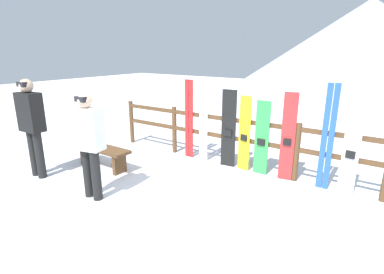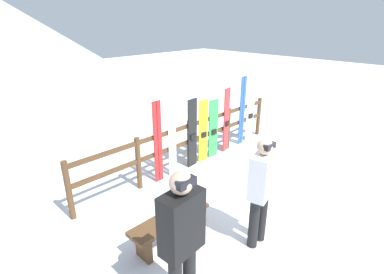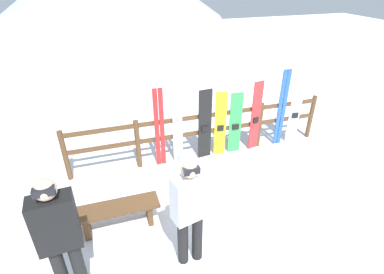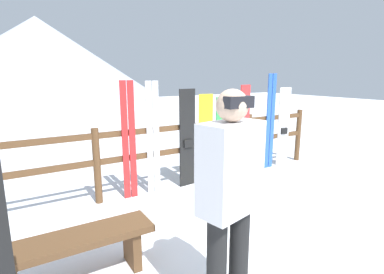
{
  "view_description": "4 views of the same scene",
  "coord_description": "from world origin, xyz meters",
  "px_view_note": "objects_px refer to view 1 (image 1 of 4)",
  "views": [
    {
      "loc": [
        2.69,
        -3.26,
        2.25
      ],
      "look_at": [
        -0.22,
        0.92,
        0.78
      ],
      "focal_mm": 28.0,
      "sensor_mm": 36.0,
      "label": 1
    },
    {
      "loc": [
        -4.25,
        -2.46,
        3.13
      ],
      "look_at": [
        -0.66,
        1.13,
        1.08
      ],
      "focal_mm": 28.0,
      "sensor_mm": 36.0,
      "label": 2
    },
    {
      "loc": [
        -1.91,
        -3.33,
        3.62
      ],
      "look_at": [
        -0.53,
        0.92,
        1.07
      ],
      "focal_mm": 28.0,
      "sensor_mm": 36.0,
      "label": 3
    },
    {
      "loc": [
        -2.3,
        -2.14,
        1.75
      ],
      "look_at": [
        -0.3,
        1.12,
        0.95
      ],
      "focal_mm": 28.0,
      "sensor_mm": 36.0,
      "label": 4
    }
  ],
  "objects_px": {
    "snowboard_black_stripe": "(229,129)",
    "person_white": "(88,140)",
    "ski_pair_white": "(204,122)",
    "snowboard_green": "(262,138)",
    "ski_pair_blue": "(328,138)",
    "snowboard_red": "(288,138)",
    "snowboard_white": "(351,150)",
    "person_black": "(32,122)",
    "ski_pair_red": "(189,119)",
    "bench": "(102,152)",
    "snowboard_yellow": "(245,134)"
  },
  "relations": [
    {
      "from": "snowboard_black_stripe",
      "to": "person_white",
      "type": "bearing_deg",
      "value": -114.25
    },
    {
      "from": "person_white",
      "to": "ski_pair_white",
      "type": "relative_size",
      "value": 1.0
    },
    {
      "from": "snowboard_green",
      "to": "ski_pair_blue",
      "type": "height_order",
      "value": "ski_pair_blue"
    },
    {
      "from": "snowboard_red",
      "to": "snowboard_green",
      "type": "bearing_deg",
      "value": -179.98
    },
    {
      "from": "snowboard_white",
      "to": "snowboard_black_stripe",
      "type": "bearing_deg",
      "value": 180.0
    },
    {
      "from": "person_black",
      "to": "snowboard_green",
      "type": "distance_m",
      "value": 4.15
    },
    {
      "from": "snowboard_green",
      "to": "ski_pair_blue",
      "type": "relative_size",
      "value": 0.79
    },
    {
      "from": "person_white",
      "to": "ski_pair_blue",
      "type": "relative_size",
      "value": 0.94
    },
    {
      "from": "snowboard_white",
      "to": "person_black",
      "type": "bearing_deg",
      "value": -152.82
    },
    {
      "from": "snowboard_red",
      "to": "snowboard_white",
      "type": "xyz_separation_m",
      "value": [
        1.0,
        -0.0,
        -0.03
      ]
    },
    {
      "from": "person_white",
      "to": "snowboard_green",
      "type": "height_order",
      "value": "person_white"
    },
    {
      "from": "ski_pair_red",
      "to": "snowboard_green",
      "type": "distance_m",
      "value": 1.66
    },
    {
      "from": "ski_pair_white",
      "to": "snowboard_green",
      "type": "height_order",
      "value": "ski_pair_white"
    },
    {
      "from": "snowboard_black_stripe",
      "to": "snowboard_green",
      "type": "bearing_deg",
      "value": -0.01
    },
    {
      "from": "bench",
      "to": "person_black",
      "type": "bearing_deg",
      "value": -124.22
    },
    {
      "from": "snowboard_black_stripe",
      "to": "ski_pair_blue",
      "type": "bearing_deg",
      "value": 0.11
    },
    {
      "from": "bench",
      "to": "snowboard_white",
      "type": "relative_size",
      "value": 0.85
    },
    {
      "from": "snowboard_white",
      "to": "ski_pair_blue",
      "type": "bearing_deg",
      "value": 179.46
    },
    {
      "from": "snowboard_red",
      "to": "snowboard_yellow",
      "type": "bearing_deg",
      "value": -179.99
    },
    {
      "from": "person_black",
      "to": "ski_pair_white",
      "type": "height_order",
      "value": "person_black"
    },
    {
      "from": "snowboard_white",
      "to": "bench",
      "type": "bearing_deg",
      "value": -159.97
    },
    {
      "from": "person_black",
      "to": "snowboard_red",
      "type": "bearing_deg",
      "value": 32.96
    },
    {
      "from": "snowboard_green",
      "to": "person_black",
      "type": "bearing_deg",
      "value": -143.44
    },
    {
      "from": "bench",
      "to": "ski_pair_red",
      "type": "height_order",
      "value": "ski_pair_red"
    },
    {
      "from": "person_white",
      "to": "snowboard_white",
      "type": "xyz_separation_m",
      "value": [
        3.26,
        2.42,
        -0.21
      ]
    },
    {
      "from": "ski_pair_red",
      "to": "snowboard_black_stripe",
      "type": "bearing_deg",
      "value": -0.2
    },
    {
      "from": "person_white",
      "to": "snowboard_green",
      "type": "relative_size",
      "value": 1.19
    },
    {
      "from": "ski_pair_white",
      "to": "snowboard_white",
      "type": "distance_m",
      "value": 2.76
    },
    {
      "from": "bench",
      "to": "ski_pair_red",
      "type": "bearing_deg",
      "value": 55.89
    },
    {
      "from": "snowboard_yellow",
      "to": "snowboard_red",
      "type": "relative_size",
      "value": 0.92
    },
    {
      "from": "ski_pair_red",
      "to": "snowboard_red",
      "type": "relative_size",
      "value": 1.06
    },
    {
      "from": "person_white",
      "to": "ski_pair_red",
      "type": "xyz_separation_m",
      "value": [
        0.14,
        2.43,
        -0.12
      ]
    },
    {
      "from": "ski_pair_red",
      "to": "snowboard_green",
      "type": "height_order",
      "value": "ski_pair_red"
    },
    {
      "from": "person_white",
      "to": "snowboard_yellow",
      "type": "bearing_deg",
      "value": 59.35
    },
    {
      "from": "bench",
      "to": "snowboard_yellow",
      "type": "bearing_deg",
      "value": 33.03
    },
    {
      "from": "snowboard_black_stripe",
      "to": "ski_pair_blue",
      "type": "distance_m",
      "value": 1.81
    },
    {
      "from": "person_black",
      "to": "snowboard_red",
      "type": "xyz_separation_m",
      "value": [
        3.8,
        2.46,
        -0.25
      ]
    },
    {
      "from": "bench",
      "to": "snowboard_red",
      "type": "height_order",
      "value": "snowboard_red"
    },
    {
      "from": "person_black",
      "to": "snowboard_white",
      "type": "height_order",
      "value": "person_black"
    },
    {
      "from": "snowboard_green",
      "to": "person_white",
      "type": "bearing_deg",
      "value": -126.37
    },
    {
      "from": "ski_pair_white",
      "to": "ski_pair_blue",
      "type": "height_order",
      "value": "ski_pair_blue"
    },
    {
      "from": "person_black",
      "to": "snowboard_yellow",
      "type": "height_order",
      "value": "person_black"
    },
    {
      "from": "snowboard_yellow",
      "to": "ski_pair_white",
      "type": "bearing_deg",
      "value": 179.79
    },
    {
      "from": "snowboard_black_stripe",
      "to": "snowboard_red",
      "type": "bearing_deg",
      "value": 0.0
    },
    {
      "from": "snowboard_yellow",
      "to": "snowboard_red",
      "type": "bearing_deg",
      "value": 0.01
    },
    {
      "from": "person_white",
      "to": "snowboard_black_stripe",
      "type": "xyz_separation_m",
      "value": [
        1.09,
        2.42,
        -0.19
      ]
    },
    {
      "from": "snowboard_yellow",
      "to": "ski_pair_blue",
      "type": "relative_size",
      "value": 0.82
    },
    {
      "from": "person_white",
      "to": "snowboard_yellow",
      "type": "xyz_separation_m",
      "value": [
        1.44,
        2.42,
        -0.24
      ]
    },
    {
      "from": "bench",
      "to": "snowboard_yellow",
      "type": "height_order",
      "value": "snowboard_yellow"
    },
    {
      "from": "person_white",
      "to": "ski_pair_white",
      "type": "distance_m",
      "value": 2.48
    }
  ]
}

